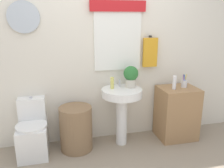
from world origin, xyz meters
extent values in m
cube|color=silver|center=(0.00, 1.15, 1.30)|extent=(4.40, 0.10, 2.60)
cube|color=white|center=(0.23, 1.08, 1.40)|extent=(0.64, 0.03, 0.78)
cube|color=red|center=(0.23, 1.07, 1.85)|extent=(0.74, 0.04, 0.14)
cylinder|color=silver|center=(-0.94, 1.08, 1.71)|extent=(0.38, 0.03, 0.38)
cylinder|color=black|center=(0.68, 1.07, 1.46)|extent=(0.02, 0.06, 0.02)
cube|color=gold|center=(0.68, 1.05, 1.24)|extent=(0.20, 0.05, 0.40)
cube|color=white|center=(-0.94, 0.85, 0.20)|extent=(0.36, 0.50, 0.40)
cylinder|color=white|center=(-0.94, 0.79, 0.42)|extent=(0.38, 0.38, 0.03)
cube|color=white|center=(-0.94, 1.02, 0.56)|extent=(0.34, 0.18, 0.30)
cylinder|color=silver|center=(-0.94, 1.02, 0.72)|extent=(0.04, 0.04, 0.02)
cylinder|color=#846647|center=(-0.40, 0.85, 0.30)|extent=(0.43, 0.43, 0.59)
cylinder|color=white|center=(0.23, 0.85, 0.35)|extent=(0.15, 0.15, 0.69)
cylinder|color=white|center=(0.23, 0.85, 0.74)|extent=(0.54, 0.54, 0.10)
cylinder|color=silver|center=(0.23, 0.97, 0.84)|extent=(0.03, 0.03, 0.10)
cube|color=#9E754C|center=(1.05, 0.85, 0.38)|extent=(0.53, 0.44, 0.75)
cylinder|color=#DBD166|center=(0.11, 0.90, 0.87)|extent=(0.05, 0.05, 0.16)
cylinder|color=beige|center=(0.37, 0.91, 0.85)|extent=(0.14, 0.14, 0.11)
sphere|color=#2D7033|center=(0.37, 0.91, 0.99)|extent=(0.20, 0.20, 0.20)
cylinder|color=white|center=(0.96, 0.81, 0.85)|extent=(0.05, 0.05, 0.19)
cylinder|color=silver|center=(1.14, 0.87, 0.80)|extent=(0.08, 0.08, 0.10)
cylinder|color=yellow|center=(1.16, 0.88, 0.85)|extent=(0.02, 0.03, 0.18)
cylinder|color=green|center=(1.14, 0.89, 0.85)|extent=(0.02, 0.01, 0.18)
cylinder|color=purple|center=(1.13, 0.86, 0.85)|extent=(0.02, 0.03, 0.18)
cylinder|color=blue|center=(1.14, 0.85, 0.85)|extent=(0.03, 0.01, 0.18)
camera|label=1|loc=(-0.58, -1.99, 1.70)|focal=37.50mm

